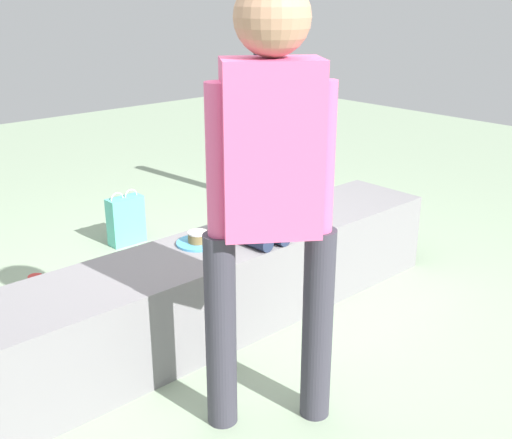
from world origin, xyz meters
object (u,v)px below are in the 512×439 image
(party_cup_red, at_px, (36,284))
(cake_plate, at_px, (198,240))
(gift_bag, at_px, (126,220))
(child_seated, at_px, (248,198))
(adult_standing, at_px, (271,178))
(water_bottle_near_gift, at_px, (130,267))
(cake_box_white, at_px, (217,244))

(party_cup_red, bearing_deg, cake_plate, -63.54)
(gift_bag, bearing_deg, cake_plate, -104.18)
(child_seated, xyz_separation_m, cake_plate, (-0.24, 0.10, -0.19))
(party_cup_red, bearing_deg, adult_standing, -82.66)
(water_bottle_near_gift, bearing_deg, child_seated, -74.68)
(child_seated, bearing_deg, adult_standing, -125.77)
(child_seated, height_order, party_cup_red, child_seated)
(gift_bag, distance_m, cake_box_white, 0.68)
(adult_standing, height_order, gift_bag, adult_standing)
(cake_box_white, bearing_deg, adult_standing, -121.70)
(gift_bag, bearing_deg, child_seated, -93.11)
(party_cup_red, bearing_deg, water_bottle_near_gift, -25.12)
(adult_standing, distance_m, party_cup_red, 2.01)
(water_bottle_near_gift, distance_m, cake_box_white, 0.64)
(child_seated, xyz_separation_m, party_cup_red, (-0.72, 1.06, -0.62))
(cake_plate, distance_m, gift_bag, 1.33)
(adult_standing, bearing_deg, child_seated, 54.23)
(adult_standing, distance_m, cake_plate, 0.99)
(adult_standing, distance_m, cake_box_white, 1.96)
(child_seated, bearing_deg, gift_bag, 86.89)
(water_bottle_near_gift, bearing_deg, gift_bag, 60.53)
(adult_standing, distance_m, water_bottle_near_gift, 1.80)
(cake_plate, relative_size, gift_bag, 0.59)
(gift_bag, distance_m, party_cup_red, 0.85)
(adult_standing, bearing_deg, cake_plate, 72.38)
(water_bottle_near_gift, bearing_deg, cake_plate, -91.31)
(party_cup_red, bearing_deg, gift_bag, 20.82)
(gift_bag, bearing_deg, cake_box_white, -60.07)
(child_seated, bearing_deg, cake_box_white, 62.21)
(cake_plate, bearing_deg, adult_standing, -107.62)
(cake_box_white, bearing_deg, child_seated, -117.79)
(child_seated, xyz_separation_m, adult_standing, (-0.49, -0.68, 0.35))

